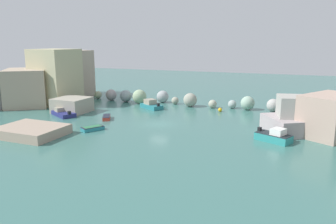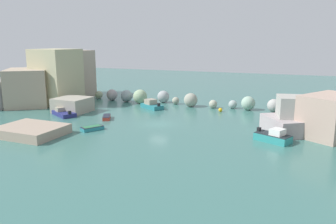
% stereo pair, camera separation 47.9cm
% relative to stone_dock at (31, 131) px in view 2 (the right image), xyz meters
% --- Properties ---
extents(cove_water, '(160.00, 160.00, 0.00)m').
position_rel_stone_dock_xyz_m(cove_water, '(12.54, 11.14, -0.59)').
color(cove_water, '#3A6C65').
rests_on(cove_water, ground).
extents(cliff_headland_left, '(21.85, 22.37, 10.06)m').
position_rel_stone_dock_xyz_m(cliff_headland_left, '(-14.20, 20.39, 3.45)').
color(cliff_headland_left, '#A19897').
rests_on(cliff_headland_left, ground).
extents(rock_breakwater, '(35.88, 4.91, 2.61)m').
position_rel_stone_dock_xyz_m(rock_breakwater, '(9.57, 25.32, 0.53)').
color(rock_breakwater, '#A2AD88').
rests_on(rock_breakwater, ground).
extents(stone_dock, '(7.91, 6.31, 1.17)m').
position_rel_stone_dock_xyz_m(stone_dock, '(0.00, 0.00, 0.00)').
color(stone_dock, tan).
rests_on(stone_dock, ground).
extents(channel_buoy, '(0.66, 0.66, 0.66)m').
position_rel_stone_dock_xyz_m(channel_buoy, '(18.85, 22.41, -0.26)').
color(channel_buoy, gold).
rests_on(channel_buoy, cove_water).
extents(moored_boat_0, '(2.84, 2.10, 0.46)m').
position_rel_stone_dock_xyz_m(moored_boat_0, '(28.36, 22.10, -0.37)').
color(moored_boat_0, '#C0352E').
rests_on(moored_boat_0, cove_water).
extents(moored_boat_1, '(2.28, 3.04, 0.56)m').
position_rel_stone_dock_xyz_m(moored_boat_1, '(4.08, 11.00, -0.31)').
color(moored_boat_1, '#C1392C').
rests_on(moored_boat_1, cove_water).
extents(moored_boat_2, '(4.73, 3.95, 1.56)m').
position_rel_stone_dock_xyz_m(moored_boat_2, '(7.05, 20.90, -0.01)').
color(moored_boat_2, teal).
rests_on(moored_boat_2, cove_water).
extents(moored_boat_3, '(5.17, 4.20, 1.25)m').
position_rel_stone_dock_xyz_m(moored_boat_3, '(-3.55, 10.68, -0.16)').
color(moored_boat_3, navy).
rests_on(moored_boat_3, cove_water).
extents(moored_boat_4, '(4.48, 3.50, 1.64)m').
position_rel_stone_dock_xyz_m(moored_boat_4, '(28.36, 8.28, 0.02)').
color(moored_boat_4, teal).
rests_on(moored_boat_4, cove_water).
extents(moored_boat_5, '(2.58, 3.12, 0.53)m').
position_rel_stone_dock_xyz_m(moored_boat_5, '(5.71, 4.84, -0.31)').
color(moored_boat_5, teal).
rests_on(moored_boat_5, cove_water).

